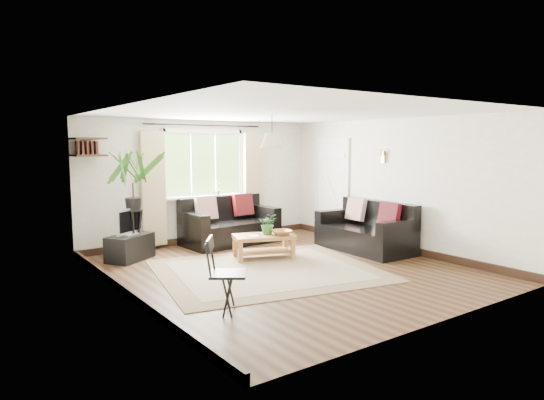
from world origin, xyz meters
TOP-DOWN VIEW (x-y plane):
  - floor at (0.00, 0.00)m, footprint 5.50×5.50m
  - ceiling at (0.00, 0.00)m, footprint 5.50×5.50m
  - wall_back at (0.00, 2.75)m, footprint 5.00×0.02m
  - wall_front at (0.00, -2.75)m, footprint 5.00×0.02m
  - wall_left at (-2.50, 0.00)m, footprint 0.02×5.50m
  - wall_right at (2.50, 0.00)m, footprint 0.02×5.50m
  - rug at (-0.29, 0.12)m, footprint 3.74×3.38m
  - window at (0.00, 2.71)m, footprint 2.50×0.16m
  - door at (2.47, 1.70)m, footprint 0.06×0.96m
  - corner_shelf at (-2.25, 2.50)m, footprint 0.50×0.50m
  - pendant_lamp at (0.00, 0.40)m, footprint 0.36×0.36m
  - wall_sconce at (2.43, 0.30)m, footprint 0.12×0.12m
  - sofa_back at (0.30, 2.23)m, footprint 1.89×1.02m
  - sofa_right at (1.99, 0.28)m, footprint 1.85×0.98m
  - coffee_table at (0.12, 0.81)m, footprint 1.13×0.86m
  - table_plant at (0.22, 0.82)m, footprint 0.43×0.42m
  - bowl at (0.36, 0.62)m, footprint 0.38×0.38m
  - book_a at (-0.15, 0.81)m, footprint 0.20×0.24m
  - book_b at (-0.03, 0.98)m, footprint 0.23×0.25m
  - tv_stand at (-1.77, 2.03)m, footprint 0.91×0.81m
  - tv at (-1.77, 2.03)m, footprint 0.62×0.50m
  - palm_stand at (-1.66, 2.10)m, footprint 0.89×0.89m
  - folding_chair at (-1.70, -1.13)m, footprint 0.63×0.63m
  - sill_plant at (0.25, 2.63)m, footprint 0.14×0.10m

SIDE VIEW (x-z plane):
  - floor at x=0.00m, z-range 0.00..0.00m
  - rug at x=-0.29m, z-range 0.00..0.02m
  - coffee_table at x=0.12m, z-range 0.00..0.41m
  - tv_stand at x=-1.77m, z-range 0.00..0.43m
  - book_a at x=-0.15m, z-range 0.41..0.43m
  - book_b at x=-0.03m, z-range 0.41..0.43m
  - sofa_right at x=1.99m, z-range 0.00..0.85m
  - sofa_back at x=0.30m, z-range 0.00..0.87m
  - folding_chair at x=-1.70m, z-range 0.00..0.87m
  - bowl at x=0.36m, z-range 0.41..0.49m
  - table_plant at x=0.22m, z-range 0.41..0.77m
  - tv at x=-1.77m, z-range 0.43..0.90m
  - palm_stand at x=-1.66m, z-range 0.00..1.83m
  - door at x=2.47m, z-range -0.03..2.03m
  - sill_plant at x=0.25m, z-range 0.93..1.20m
  - wall_back at x=0.00m, z-range 0.00..2.40m
  - wall_front at x=0.00m, z-range 0.00..2.40m
  - wall_left at x=-2.50m, z-range 0.00..2.40m
  - wall_right at x=2.50m, z-range 0.00..2.40m
  - window at x=0.00m, z-range 0.47..2.63m
  - wall_sconce at x=2.43m, z-range 1.60..1.88m
  - corner_shelf at x=-2.25m, z-range 1.72..2.06m
  - pendant_lamp at x=0.00m, z-range 1.78..2.32m
  - ceiling at x=0.00m, z-range 2.40..2.40m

